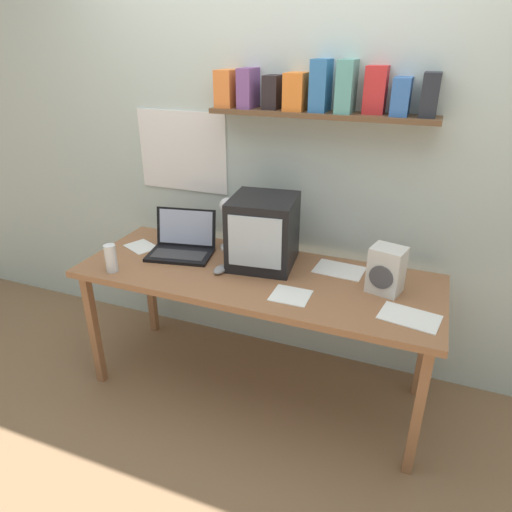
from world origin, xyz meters
name	(u,v)px	position (x,y,z in m)	size (l,w,h in m)	color
ground_plane	(256,385)	(0.00, 0.00, 0.00)	(12.00, 12.00, 0.00)	#8C6A4A
back_wall	(288,149)	(0.00, 0.48, 1.31)	(5.60, 0.24, 2.60)	silver
corner_desk	(256,283)	(0.00, 0.00, 0.69)	(1.90, 0.70, 0.75)	#9A6542
crt_monitor	(263,232)	(-0.01, 0.13, 0.94)	(0.37, 0.39, 0.37)	black
laptop	(183,243)	(-0.49, 0.09, 0.81)	(0.40, 0.33, 0.24)	black
desk_lamp	(228,215)	(-0.25, 0.20, 0.97)	(0.12, 0.15, 0.33)	silver
juice_glass	(111,260)	(-0.72, -0.25, 0.82)	(0.06, 0.06, 0.15)	white
space_heater	(386,270)	(0.65, 0.05, 0.87)	(0.18, 0.16, 0.23)	silver
computer_mouse	(220,269)	(-0.18, -0.06, 0.77)	(0.07, 0.11, 0.03)	gray
printed_handout	(339,270)	(0.40, 0.20, 0.75)	(0.27, 0.20, 0.00)	white
loose_paper_near_monitor	(291,296)	(0.24, -0.16, 0.75)	(0.18, 0.17, 0.00)	white
open_notebook	(410,317)	(0.79, -0.15, 0.75)	(0.28, 0.21, 0.00)	white
loose_paper_near_laptop	(141,247)	(-0.76, 0.07, 0.75)	(0.23, 0.21, 0.00)	white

